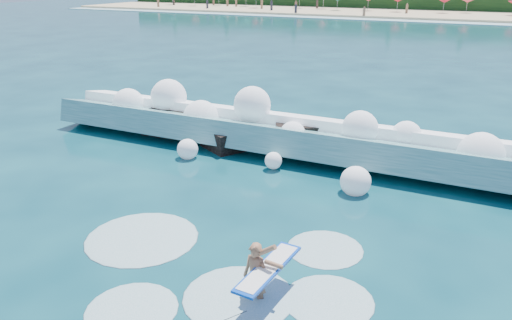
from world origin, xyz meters
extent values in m
plane|color=#083442|center=(0.00, 0.00, 0.00)|extent=(200.00, 200.00, 0.00)
cube|color=tan|center=(0.00, 78.00, 0.20)|extent=(140.00, 20.00, 0.40)
cube|color=silver|center=(0.00, 67.00, 0.04)|extent=(140.00, 5.00, 0.08)
cube|color=teal|center=(0.31, 6.20, 0.49)|extent=(19.73, 3.00, 1.65)
cube|color=white|center=(0.31, 7.00, 0.99)|extent=(19.73, 1.39, 0.77)
cube|color=black|center=(-4.62, 6.33, 0.42)|extent=(2.28, 1.74, 1.20)
cube|color=black|center=(-1.62, 5.53, 0.32)|extent=(2.09, 1.95, 0.92)
cube|color=black|center=(1.08, 6.73, 0.45)|extent=(2.30, 2.12, 1.29)
imported|color=#9C6949|center=(3.78, -2.72, 0.52)|extent=(0.62, 0.45, 1.58)
cube|color=blue|center=(4.06, -2.67, 0.79)|extent=(0.63, 2.19, 0.05)
cube|color=white|center=(4.06, -2.67, 0.81)|extent=(0.53, 2.00, 0.05)
cylinder|color=black|center=(3.96, -3.92, 0.45)|extent=(0.01, 0.91, 0.43)
sphere|color=white|center=(-6.74, 6.05, 1.12)|extent=(1.38, 1.38, 1.38)
sphere|color=white|center=(-5.15, 6.87, 1.43)|extent=(1.57, 1.57, 1.57)
sphere|color=white|center=(-3.00, 6.06, 0.92)|extent=(1.51, 1.51, 1.51)
sphere|color=white|center=(-0.91, 6.59, 1.61)|extent=(1.49, 1.49, 1.49)
sphere|color=white|center=(1.11, 5.97, 0.82)|extent=(1.01, 1.01, 1.01)
sphere|color=white|center=(3.57, 6.27, 1.31)|extent=(1.30, 1.30, 1.30)
sphere|color=white|center=(5.12, 6.80, 1.10)|extent=(1.07, 1.07, 1.07)
sphere|color=white|center=(7.62, 6.22, 0.96)|extent=(1.51, 1.51, 1.51)
sphere|color=white|center=(-2.31, 3.96, 0.34)|extent=(0.79, 0.79, 0.79)
sphere|color=white|center=(1.06, 4.30, 0.33)|extent=(0.62, 0.62, 0.62)
sphere|color=white|center=(4.21, 3.61, 0.38)|extent=(0.98, 0.98, 0.98)
ellipsoid|color=silver|center=(3.44, -2.85, 0.00)|extent=(2.44, 2.44, 0.12)
ellipsoid|color=silver|center=(1.65, -4.19, 0.00)|extent=(1.94, 1.94, 0.10)
ellipsoid|color=silver|center=(5.23, -2.11, 0.00)|extent=(1.96, 1.96, 0.10)
ellipsoid|color=silver|center=(-0.04, -1.70, 0.00)|extent=(2.97, 2.97, 0.15)
ellipsoid|color=silver|center=(4.47, -0.12, 0.00)|extent=(1.94, 1.94, 0.10)
cone|color=#D63E53|center=(-14.48, 79.37, 2.25)|extent=(2.00, 2.00, 0.50)
cone|color=red|center=(-9.33, 78.76, 2.25)|extent=(2.00, 2.00, 0.50)
cone|color=red|center=(-1.99, 79.48, 2.25)|extent=(2.00, 2.00, 0.50)
cone|color=#D63E53|center=(1.41, 81.42, 2.25)|extent=(2.00, 2.00, 0.50)
cube|color=#3F332D|center=(-16.95, 69.58, 0.79)|extent=(0.35, 0.22, 1.42)
cube|color=#3F332D|center=(-46.02, 76.22, 1.08)|extent=(0.35, 0.22, 1.36)
cube|color=#262633|center=(-27.14, 71.45, 1.13)|extent=(0.35, 0.22, 1.47)
cube|color=#3F332D|center=(-36.26, 81.35, 1.18)|extent=(0.35, 0.22, 1.56)
cube|color=brown|center=(-38.46, 81.03, 1.10)|extent=(0.35, 0.22, 1.40)
cube|color=#3F332D|center=(-28.82, 74.32, 1.17)|extent=(0.35, 0.22, 1.54)
cube|color=#8C664C|center=(-29.56, 79.49, 1.11)|extent=(0.35, 0.22, 1.43)
cube|color=#3F332D|center=(-14.42, 79.89, 1.18)|extent=(0.35, 0.22, 1.56)
cube|color=#262633|center=(-47.25, 71.99, 1.08)|extent=(0.35, 0.22, 1.36)
cube|color=brown|center=(-11.02, 73.70, 1.10)|extent=(0.35, 0.22, 1.40)
cube|color=#3F332D|center=(-40.48, 79.27, 1.10)|extent=(0.35, 0.22, 1.40)
camera|label=1|loc=(7.72, -10.77, 6.53)|focal=35.00mm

